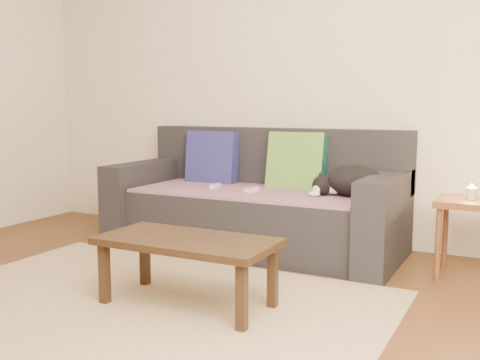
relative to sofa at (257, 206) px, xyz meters
The scene contains 13 objects.
ground 1.60m from the sofa, 90.00° to the right, with size 4.50×4.50×0.00m, color brown.
back_wall 1.08m from the sofa, 90.00° to the left, with size 4.50×0.04×2.60m, color beige.
sofa is the anchor object (origin of this frame).
throw_blanket 0.15m from the sofa, 90.00° to the right, with size 1.66×0.74×0.02m, color #362443.
cushion_navy 0.60m from the sofa, 160.67° to the left, with size 0.42×0.11×0.42m, color #151353.
cushion_green 0.43m from the sofa, 35.18° to the left, with size 0.43×0.11×0.43m, color #0B493E.
cat 0.75m from the sofa, ahead, with size 0.51×0.39×0.21m.
wii_remote_a 0.34m from the sofa, 155.84° to the right, with size 0.15×0.04×0.03m, color white.
wii_remote_b 0.22m from the sofa, 77.62° to the right, with size 0.15×0.04×0.03m, color white.
side_table 1.47m from the sofa, ahead, with size 0.39×0.39×0.49m.
candle 1.48m from the sofa, ahead, with size 0.06×0.06×0.09m.
rug 1.45m from the sofa, 90.00° to the right, with size 2.50×1.80×0.01m, color tan.
coffee_table 1.30m from the sofa, 80.50° to the right, with size 0.92×0.46×0.37m.
Camera 1 is at (1.74, -2.09, 1.04)m, focal length 42.00 mm.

